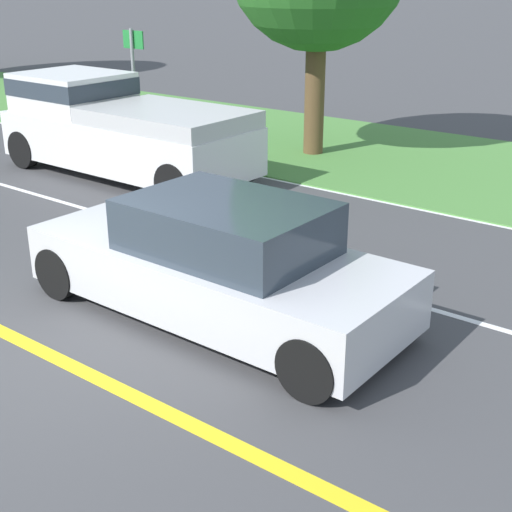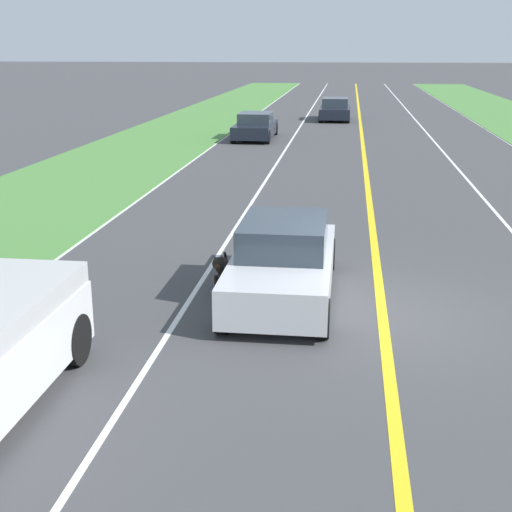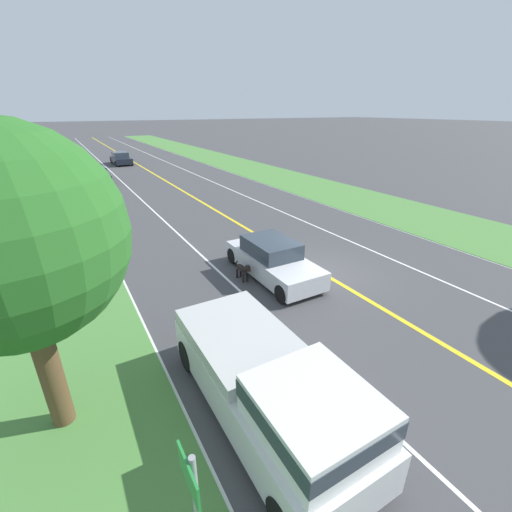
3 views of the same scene
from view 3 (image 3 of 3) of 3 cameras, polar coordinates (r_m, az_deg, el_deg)
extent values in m
plane|color=#424244|center=(13.78, 11.12, -2.90)|extent=(400.00, 400.00, 0.00)
cube|color=yellow|center=(13.78, 11.12, -2.88)|extent=(0.18, 160.00, 0.01)
cube|color=white|center=(11.06, -18.36, -10.80)|extent=(0.14, 160.00, 0.01)
cube|color=white|center=(18.85, 27.60, 2.08)|extent=(0.14, 160.00, 0.01)
cube|color=white|center=(11.99, -1.85, -6.62)|extent=(0.10, 160.00, 0.01)
cube|color=white|center=(16.14, 20.65, -0.01)|extent=(0.10, 160.00, 0.01)
cube|color=#4C843D|center=(11.10, -33.99, -13.83)|extent=(6.00, 160.00, 0.03)
cube|color=#4C843D|center=(21.36, 32.10, 3.45)|extent=(6.00, 160.00, 0.03)
cube|color=silver|center=(13.16, 2.87, -1.26)|extent=(1.80, 4.56, 0.67)
cube|color=#2D3842|center=(13.06, 2.50, 1.53)|extent=(1.55, 2.19, 0.58)
cylinder|color=black|center=(11.47, 4.41, -6.33)|extent=(0.22, 0.65, 0.65)
cylinder|color=black|center=(14.36, -3.87, 0.05)|extent=(0.22, 0.65, 0.65)
cylinder|color=black|center=(12.36, 10.69, -4.38)|extent=(0.22, 0.65, 0.65)
cylinder|color=black|center=(15.08, 1.68, 1.27)|extent=(0.22, 0.65, 0.65)
ellipsoid|color=black|center=(12.88, -2.38, -2.07)|extent=(0.24, 0.71, 0.25)
cylinder|color=black|center=(12.79, -2.14, -3.75)|extent=(0.08, 0.08, 0.34)
cylinder|color=black|center=(13.17, -3.18, -2.91)|extent=(0.08, 0.08, 0.34)
cylinder|color=black|center=(12.86, -1.53, -3.58)|extent=(0.08, 0.08, 0.34)
cylinder|color=black|center=(13.24, -2.58, -2.76)|extent=(0.08, 0.08, 0.34)
cylinder|color=black|center=(12.60, -1.74, -2.14)|extent=(0.15, 0.19, 0.19)
sphere|color=black|center=(12.48, -1.46, -2.07)|extent=(0.24, 0.24, 0.24)
ellipsoid|color=#331E14|center=(12.36, -1.08, -2.43)|extent=(0.11, 0.11, 0.09)
cone|color=black|center=(12.42, -1.75, -1.75)|extent=(0.08, 0.08, 0.11)
cone|color=black|center=(12.48, -1.23, -1.62)|extent=(0.08, 0.08, 0.11)
cylinder|color=black|center=(13.24, -3.35, -1.18)|extent=(0.06, 0.26, 0.26)
cube|color=silver|center=(7.58, 1.45, -21.21)|extent=(2.04, 5.34, 0.89)
cube|color=silver|center=(6.13, 9.78, -24.28)|extent=(1.80, 2.02, 0.76)
cube|color=#2D3842|center=(6.05, 9.85, -23.56)|extent=(1.82, 2.04, 0.33)
cube|color=beige|center=(7.94, -2.81, -13.15)|extent=(2.00, 3.04, 0.31)
cylinder|color=black|center=(8.97, -11.31, -15.92)|extent=(0.22, 0.76, 0.76)
cylinder|color=black|center=(7.20, 19.14, -29.67)|extent=(0.22, 0.76, 0.76)
cylinder|color=black|center=(9.54, -0.45, -12.67)|extent=(0.22, 0.76, 0.76)
cube|color=black|center=(33.94, -24.94, 11.90)|extent=(1.84, 4.54, 0.61)
cube|color=#2D3842|center=(34.03, -25.14, 12.86)|extent=(1.58, 2.18, 0.51)
cylinder|color=black|center=(32.09, -25.99, 10.88)|extent=(0.22, 0.65, 0.65)
cylinder|color=black|center=(35.72, -26.58, 11.84)|extent=(0.22, 0.65, 0.65)
cylinder|color=black|center=(32.24, -23.03, 11.43)|extent=(0.22, 0.65, 0.65)
cylinder|color=black|center=(35.85, -23.91, 12.33)|extent=(0.22, 0.65, 0.65)
cube|color=black|center=(44.30, -21.55, 14.68)|extent=(1.85, 4.39, 0.63)
cube|color=#2D3842|center=(44.40, -21.71, 15.45)|extent=(1.59, 2.11, 0.55)
cylinder|color=black|center=(42.48, -22.24, 14.05)|extent=(0.22, 0.67, 0.67)
cylinder|color=black|center=(45.93, -22.96, 14.52)|extent=(0.22, 0.67, 0.67)
cylinder|color=black|center=(42.74, -19.98, 14.41)|extent=(0.22, 0.67, 0.67)
cylinder|color=black|center=(46.17, -20.86, 14.87)|extent=(0.22, 0.67, 0.67)
cylinder|color=brown|center=(8.00, -31.24, -15.46)|extent=(0.43, 0.43, 2.85)
sphere|color=#286623|center=(6.84, -35.80, 2.49)|extent=(3.76, 3.76, 3.76)
cube|color=#238438|center=(4.46, -11.18, -32.26)|extent=(0.03, 0.64, 0.40)
camera|label=1|loc=(19.51, 9.57, 16.50)|focal=50.00mm
camera|label=2|loc=(8.16, 75.12, -5.07)|focal=50.00mm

